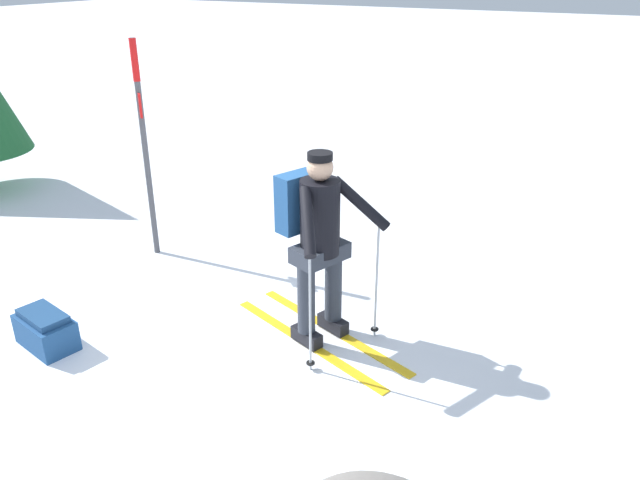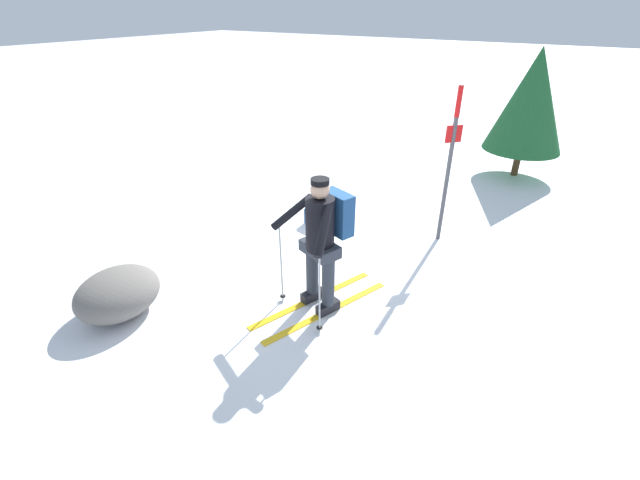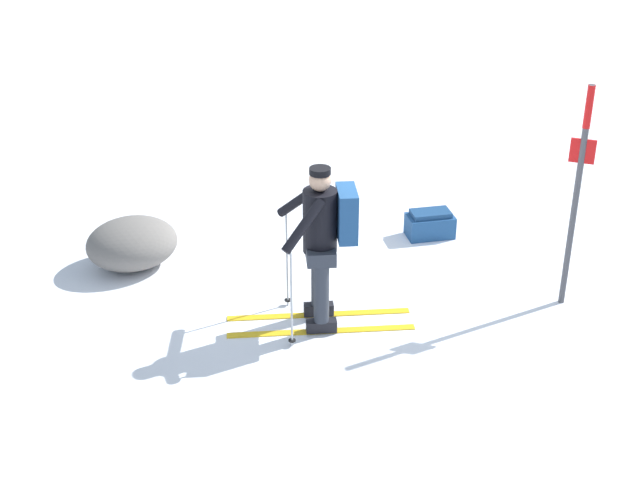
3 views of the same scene
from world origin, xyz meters
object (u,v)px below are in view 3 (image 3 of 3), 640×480
Objects in this scene: dropped_backpack at (430,224)px; rock_boulder at (132,243)px; trail_marker at (579,179)px; skier at (324,237)px.

rock_boulder reaches higher than dropped_backpack.
trail_marker reaches higher than rock_boulder.
rock_boulder is at bearing 167.65° from dropped_backpack.
trail_marker reaches higher than skier.
skier is at bearing -54.15° from rock_boulder.
skier is 2.53m from trail_marker.
trail_marker is (0.46, -1.88, 1.23)m from dropped_backpack.
trail_marker reaches higher than dropped_backpack.
rock_boulder is (-3.37, 0.74, 0.12)m from dropped_backpack.
dropped_backpack is (1.95, 1.23, -0.81)m from skier.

